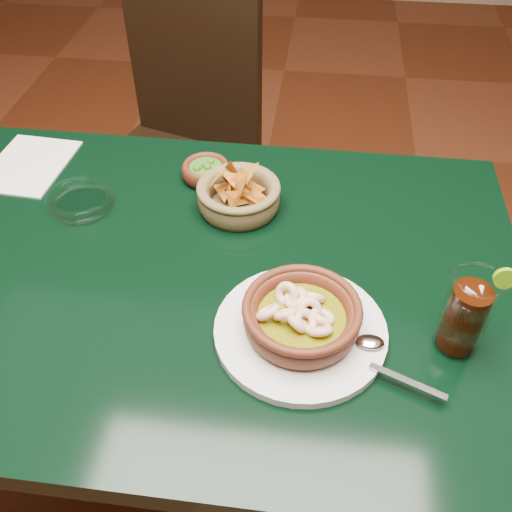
# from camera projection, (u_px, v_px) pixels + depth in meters

# --- Properties ---
(ground) EXTENTS (7.00, 7.00, 0.00)m
(ground) POSITION_uv_depth(u_px,v_px,m) (205.00, 467.00, 1.51)
(ground) COLOR #471C0C
(ground) RESTS_ON ground
(dining_table) EXTENTS (1.20, 0.80, 0.75)m
(dining_table) POSITION_uv_depth(u_px,v_px,m) (183.00, 304.00, 1.06)
(dining_table) COLOR black
(dining_table) RESTS_ON ground
(dining_chair) EXTENTS (0.54, 0.54, 0.94)m
(dining_chair) POSITION_uv_depth(u_px,v_px,m) (178.00, 150.00, 1.68)
(dining_chair) COLOR black
(dining_chair) RESTS_ON ground
(shrimp_plate) EXTENTS (0.34, 0.27, 0.08)m
(shrimp_plate) POSITION_uv_depth(u_px,v_px,m) (301.00, 320.00, 0.86)
(shrimp_plate) COLOR silver
(shrimp_plate) RESTS_ON dining_table
(chip_basket) EXTENTS (0.19, 0.19, 0.11)m
(chip_basket) POSITION_uv_depth(u_px,v_px,m) (239.00, 196.00, 1.09)
(chip_basket) COLOR brown
(chip_basket) RESTS_ON dining_table
(guacamole_ramekin) EXTENTS (0.12, 0.12, 0.04)m
(guacamole_ramekin) POSITION_uv_depth(u_px,v_px,m) (206.00, 171.00, 1.17)
(guacamole_ramekin) COLOR #491C0F
(guacamole_ramekin) RESTS_ON dining_table
(cola_drink) EXTENTS (0.14, 0.14, 0.16)m
(cola_drink) POSITION_uv_depth(u_px,v_px,m) (466.00, 314.00, 0.82)
(cola_drink) COLOR white
(cola_drink) RESTS_ON dining_table
(glass_ashtray) EXTENTS (0.14, 0.14, 0.03)m
(glass_ashtray) POSITION_uv_depth(u_px,v_px,m) (81.00, 200.00, 1.10)
(glass_ashtray) COLOR white
(glass_ashtray) RESTS_ON dining_table
(paper_menu) EXTENTS (0.17, 0.22, 0.00)m
(paper_menu) POSITION_uv_depth(u_px,v_px,m) (28.00, 165.00, 1.21)
(paper_menu) COLOR beige
(paper_menu) RESTS_ON dining_table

